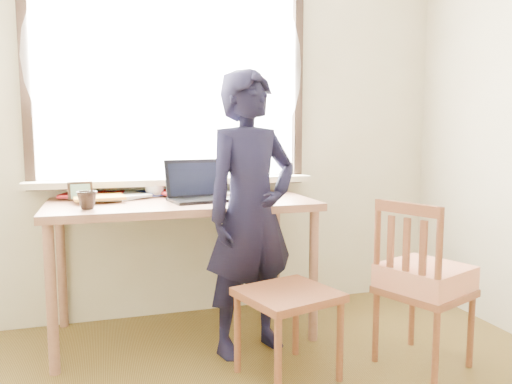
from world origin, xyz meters
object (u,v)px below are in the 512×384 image
object	(u,v)px
laptop	(198,191)
desk	(182,214)
mug_dark	(87,200)
work_chair	(288,304)
side_chair	(423,280)
mug_white	(155,189)
person	(251,213)

from	to	relation	value
laptop	desk	bearing A→B (deg)	162.54
laptop	mug_dark	bearing A→B (deg)	-164.58
work_chair	side_chair	world-z (taller)	side_chair
desk	mug_white	size ratio (longest dim) A/B	12.92
desk	work_chair	size ratio (longest dim) A/B	2.89
side_chair	mug_white	bearing A→B (deg)	141.31
laptop	person	distance (m)	0.41
laptop	work_chair	xyz separation A→B (m)	(0.33, -0.68, -0.51)
mug_dark	desk	bearing A→B (deg)	20.72
mug_white	mug_dark	bearing A→B (deg)	-132.77
laptop	side_chair	xyz separation A→B (m)	(1.06, -0.78, -0.43)
laptop	mug_white	size ratio (longest dim) A/B	3.31
mug_white	work_chair	bearing A→B (deg)	-59.27
desk	work_chair	distance (m)	0.91
mug_dark	person	distance (m)	0.89
mug_dark	work_chair	xyz separation A→B (m)	(0.96, -0.51, -0.51)
mug_dark	work_chair	size ratio (longest dim) A/B	0.19
desk	person	bearing A→B (deg)	-46.16
work_chair	person	size ratio (longest dim) A/B	0.34
work_chair	side_chair	distance (m)	0.74
mug_dark	side_chair	bearing A→B (deg)	-19.58
mug_dark	person	size ratio (longest dim) A/B	0.07
mug_white	mug_dark	world-z (taller)	mug_dark
mug_dark	side_chair	world-z (taller)	mug_dark
desk	mug_white	xyz separation A→B (m)	(-0.14, 0.23, 0.13)
laptop	side_chair	size ratio (longest dim) A/B	0.45
desk	person	distance (m)	0.49
work_chair	laptop	bearing A→B (deg)	115.59
mug_white	mug_dark	size ratio (longest dim) A/B	1.16
desk	side_chair	size ratio (longest dim) A/B	1.74
desk	work_chair	world-z (taller)	desk
desk	work_chair	bearing A→B (deg)	-59.45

